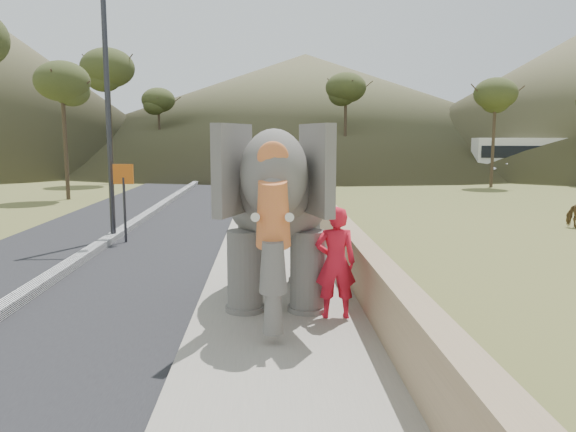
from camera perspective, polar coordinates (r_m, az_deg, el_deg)
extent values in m
plane|color=olive|center=(6.83, -0.20, -20.03)|extent=(160.00, 160.00, 0.00)
cube|color=black|center=(17.02, -18.52, -3.18)|extent=(7.00, 120.00, 0.03)
cube|color=black|center=(17.01, -18.54, -2.87)|extent=(0.35, 120.00, 0.22)
cube|color=#9E9687|center=(16.33, -1.42, -3.02)|extent=(3.00, 120.00, 0.15)
cube|color=tan|center=(16.35, 4.37, -1.33)|extent=(0.30, 120.00, 1.10)
cylinder|color=#303136|center=(18.11, -17.82, 10.18)|extent=(0.16, 0.16, 8.00)
cylinder|color=#2D2D33|center=(17.64, -16.25, 0.54)|extent=(0.08, 0.08, 2.00)
cube|color=#D45F13|center=(17.54, -16.39, 4.10)|extent=(0.60, 0.05, 0.60)
imported|color=#B3B5BA|center=(44.77, 22.42, 4.28)|extent=(4.44, 2.35, 1.44)
cube|color=white|center=(47.10, 24.96, 5.30)|extent=(11.24, 4.03, 3.10)
cone|color=brown|center=(76.29, 1.76, 10.92)|extent=(80.00, 80.00, 14.00)
imported|color=red|center=(9.55, 4.85, -4.73)|extent=(0.70, 0.46, 1.91)
imported|color=maroon|center=(36.49, -7.13, 3.62)|extent=(1.07, 1.69, 0.84)
imported|color=black|center=(36.39, -5.99, 4.68)|extent=(0.98, 0.88, 1.68)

